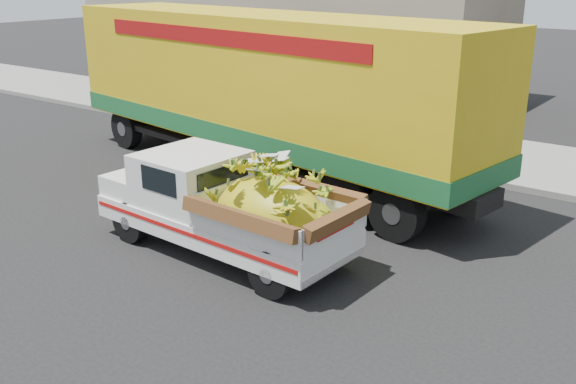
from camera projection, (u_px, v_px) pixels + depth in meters
The scene contains 6 objects.
ground at pixel (187, 225), 12.54m from camera, with size 100.00×100.00×0.00m, color black.
curb at pixel (345, 154), 17.04m from camera, with size 60.00×0.25×0.15m, color gray.
sidewalk at pixel (382, 139), 18.65m from camera, with size 60.00×4.00×0.14m, color gray.
building_left at pixel (282, 26), 26.80m from camera, with size 18.00×6.00×5.00m, color gray.
pickup_truck at pixel (238, 208), 10.85m from camera, with size 4.87×1.98×1.68m.
semi_trailer at pixel (262, 88), 14.96m from camera, with size 12.07×4.36×3.80m.
Camera 1 is at (8.45, -8.24, 4.73)m, focal length 40.00 mm.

